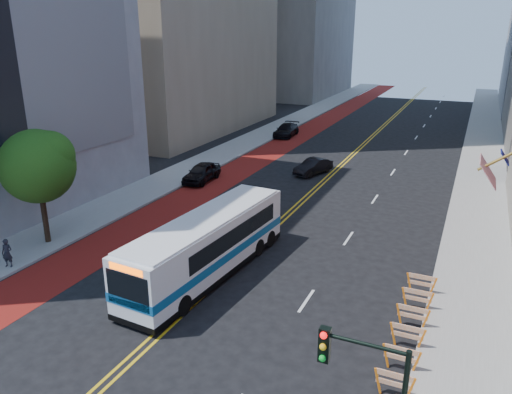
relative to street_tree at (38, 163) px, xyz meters
The scene contains 15 objects.
ground 13.68m from the street_tree, 28.25° to the right, with size 160.00×160.00×0.00m, color black.
sidewalk_left 24.45m from the street_tree, 91.81° to the left, with size 4.00×140.00×0.15m, color gray.
sidewalk_right 33.73m from the street_tree, 45.87° to the left, with size 4.00×140.00×0.15m, color gray.
bus_lane_paint 24.66m from the street_tree, 82.53° to the left, with size 3.60×140.00×0.01m, color maroon.
center_line_inner 26.84m from the street_tree, 65.21° to the left, with size 0.14×140.00×0.01m, color gold.
center_line_outer 26.99m from the street_tree, 64.51° to the left, with size 0.14×140.00×0.01m, color gold.
lane_dashes 36.09m from the street_tree, 63.34° to the left, with size 0.14×98.20×0.01m.
construction_barriers 21.43m from the street_tree, ahead, with size 1.42×10.91×1.00m.
street_tree is the anchor object (origin of this frame).
traffic_signal 22.79m from the street_tree, 24.82° to the right, with size 2.21×0.34×5.07m.
transit_bus 11.06m from the street_tree, ahead, with size 3.51×11.87×3.22m.
car_a 15.38m from the street_tree, 82.46° to the left, with size 1.80×4.47×1.52m, color black.
car_b 23.11m from the street_tree, 64.61° to the left, with size 1.41×4.05×1.33m, color black.
car_c 34.77m from the street_tree, 86.77° to the left, with size 2.03×4.99×1.45m, color black.
pedestrian 5.25m from the street_tree, 80.17° to the right, with size 0.56×0.37×1.55m, color black.
Camera 1 is at (11.02, -13.76, 12.19)m, focal length 35.00 mm.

